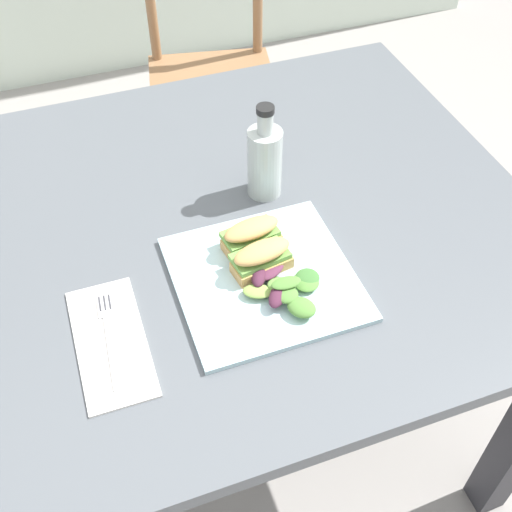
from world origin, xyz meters
TOP-DOWN VIEW (x-y plane):
  - ground_plane at (0.00, 0.00)m, footprint 7.77×7.77m
  - dining_table at (-0.03, 0.09)m, footprint 1.13×0.98m
  - chair_wooden_far at (0.20, 1.03)m, footprint 0.47×0.47m
  - plate_lunch at (-0.03, -0.08)m, footprint 0.30×0.30m
  - sandwich_half_front at (-0.03, -0.06)m, footprint 0.11×0.07m
  - sandwich_half_back at (-0.03, -0.00)m, footprint 0.11×0.07m
  - salad_mixed_greens at (-0.01, -0.12)m, footprint 0.15×0.16m
  - napkin_folded at (-0.30, -0.12)m, footprint 0.11×0.24m
  - fork_on_napkin at (-0.30, -0.10)m, footprint 0.03×0.19m
  - bottle_cold_brew at (0.05, 0.14)m, footprint 0.07×0.07m

SIDE VIEW (x-z plane):
  - ground_plane at x=0.00m, z-range 0.00..0.00m
  - chair_wooden_far at x=0.20m, z-range 0.01..0.88m
  - dining_table at x=-0.03m, z-range 0.25..0.99m
  - napkin_folded at x=-0.30m, z-range 0.74..0.74m
  - plate_lunch at x=-0.03m, z-range 0.74..0.75m
  - fork_on_napkin at x=-0.30m, z-range 0.74..0.75m
  - salad_mixed_greens at x=-0.01m, z-range 0.75..0.78m
  - sandwich_half_front at x=-0.03m, z-range 0.75..0.81m
  - sandwich_half_back at x=-0.03m, z-range 0.75..0.81m
  - bottle_cold_brew at x=0.05m, z-range 0.71..0.90m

